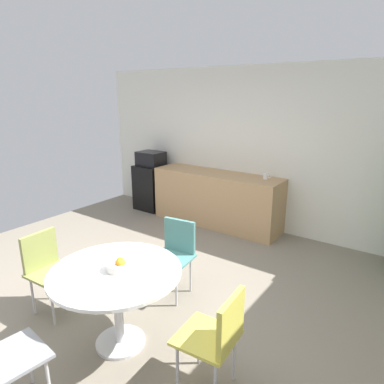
{
  "coord_description": "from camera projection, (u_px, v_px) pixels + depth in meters",
  "views": [
    {
      "loc": [
        2.46,
        -2.05,
        2.17
      ],
      "look_at": [
        0.03,
        1.35,
        0.95
      ],
      "focal_mm": 31.7,
      "sensor_mm": 36.0,
      "label": 1
    }
  ],
  "objects": [
    {
      "name": "ground_plane",
      "position": [
        115.0,
        307.0,
        3.58
      ],
      "size": [
        6.0,
        6.0,
        0.0
      ],
      "primitive_type": "plane",
      "color": "gray"
    },
    {
      "name": "wall_back",
      "position": [
        249.0,
        149.0,
        5.56
      ],
      "size": [
        6.0,
        0.1,
        2.6
      ],
      "primitive_type": "cube",
      "color": "white",
      "rests_on": "ground_plane"
    },
    {
      "name": "counter_block",
      "position": [
        216.0,
        199.0,
        5.74
      ],
      "size": [
        2.23,
        0.6,
        0.9
      ],
      "primitive_type": "cube",
      "color": "tan",
      "rests_on": "ground_plane"
    },
    {
      "name": "mini_fridge",
      "position": [
        152.0,
        187.0,
        6.57
      ],
      "size": [
        0.54,
        0.54,
        0.86
      ],
      "primitive_type": "cube",
      "color": "black",
      "rests_on": "ground_plane"
    },
    {
      "name": "microwave",
      "position": [
        151.0,
        159.0,
        6.41
      ],
      "size": [
        0.48,
        0.38,
        0.26
      ],
      "primitive_type": "cube",
      "color": "black",
      "rests_on": "mini_fridge"
    },
    {
      "name": "round_table",
      "position": [
        117.0,
        284.0,
        2.89
      ],
      "size": [
        1.12,
        1.12,
        0.74
      ],
      "color": "silver",
      "rests_on": "ground_plane"
    },
    {
      "name": "chair_yellow",
      "position": [
        219.0,
        332.0,
        2.43
      ],
      "size": [
        0.45,
        0.45,
        0.83
      ],
      "color": "silver",
      "rests_on": "ground_plane"
    },
    {
      "name": "chair_teal",
      "position": [
        176.0,
        248.0,
        3.74
      ],
      "size": [
        0.47,
        0.47,
        0.83
      ],
      "color": "silver",
      "rests_on": "ground_plane"
    },
    {
      "name": "chair_olive",
      "position": [
        47.0,
        263.0,
        3.42
      ],
      "size": [
        0.44,
        0.44,
        0.83
      ],
      "color": "silver",
      "rests_on": "ground_plane"
    },
    {
      "name": "fruit_bowl",
      "position": [
        119.0,
        265.0,
        2.84
      ],
      "size": [
        0.2,
        0.2,
        0.11
      ],
      "color": "silver",
      "rests_on": "round_table"
    },
    {
      "name": "mug_white",
      "position": [
        266.0,
        176.0,
        5.21
      ],
      "size": [
        0.13,
        0.08,
        0.09
      ],
      "color": "white",
      "rests_on": "counter_block"
    }
  ]
}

